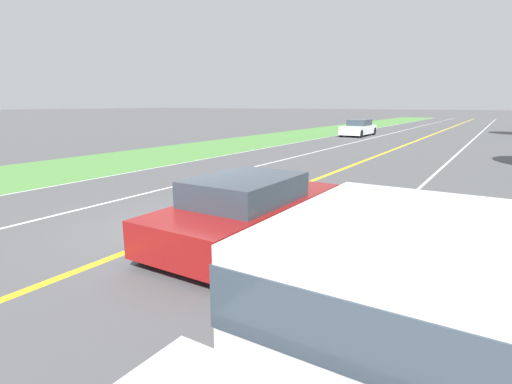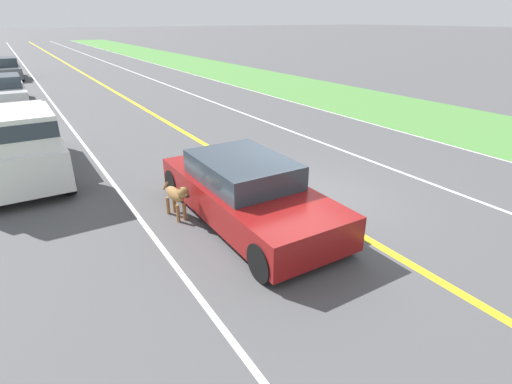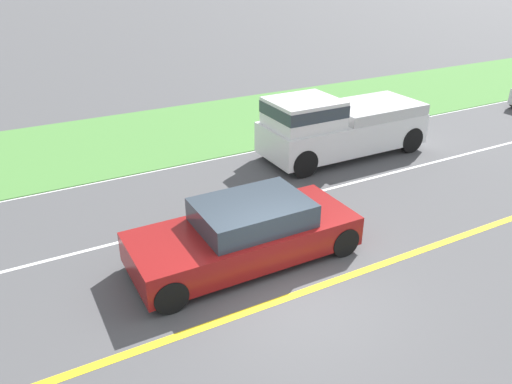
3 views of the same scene
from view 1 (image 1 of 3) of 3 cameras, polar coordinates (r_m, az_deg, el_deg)
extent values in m
plane|color=#4C4C4F|center=(8.96, -9.91, -5.25)|extent=(400.00, 400.00, 0.00)
cube|color=yellow|center=(8.96, -9.92, -5.23)|extent=(0.18, 160.00, 0.01)
cube|color=white|center=(14.49, -30.97, -0.04)|extent=(0.14, 160.00, 0.01)
cube|color=white|center=(7.21, 11.57, -9.73)|extent=(0.10, 160.00, 0.01)
cube|color=white|center=(11.53, -22.98, -2.05)|extent=(0.10, 160.00, 0.01)
cube|color=maroon|center=(8.05, -0.77, -3.31)|extent=(1.90, 4.76, 0.65)
cube|color=#2D3842|center=(7.76, -1.55, 0.43)|extent=(1.63, 2.29, 0.49)
cylinder|color=black|center=(9.39, 10.18, -2.32)|extent=(0.22, 0.66, 0.66)
cylinder|color=black|center=(6.13, -3.98, -10.27)|extent=(0.22, 0.66, 0.66)
cylinder|color=black|center=(10.14, 1.14, -1.02)|extent=(0.22, 0.66, 0.66)
cylinder|color=black|center=(7.22, -15.19, -7.12)|extent=(0.22, 0.66, 0.66)
ellipsoid|color=olive|center=(6.69, 3.82, -6.47)|extent=(0.28, 0.69, 0.28)
cylinder|color=olive|center=(6.99, 5.12, -8.59)|extent=(0.07, 0.07, 0.39)
cylinder|color=olive|center=(6.58, 3.58, -9.94)|extent=(0.07, 0.07, 0.39)
cylinder|color=olive|center=(7.04, 3.96, -8.41)|extent=(0.07, 0.07, 0.39)
cylinder|color=olive|center=(6.63, 2.35, -9.73)|extent=(0.07, 0.07, 0.39)
cylinder|color=olive|center=(6.91, 4.76, -4.88)|extent=(0.16, 0.20, 0.18)
sphere|color=olive|center=(7.00, 5.14, -4.11)|extent=(0.25, 0.25, 0.23)
ellipsoid|color=#331E14|center=(7.14, 5.61, -3.92)|extent=(0.11, 0.12, 0.09)
cone|color=brown|center=(6.94, 5.61, -3.52)|extent=(0.08, 0.08, 0.10)
cone|color=brown|center=(6.98, 4.64, -3.39)|extent=(0.08, 0.08, 0.10)
cylinder|color=olive|center=(6.29, 2.23, -7.29)|extent=(0.08, 0.26, 0.25)
cube|color=silver|center=(2.76, 23.00, -12.19)|extent=(1.77, 1.99, 0.80)
cube|color=#2D3842|center=(2.71, 23.22, -9.87)|extent=(1.79, 2.02, 0.35)
cylinder|color=black|center=(3.99, 8.68, -22.54)|extent=(0.22, 0.83, 0.83)
cube|color=white|center=(35.78, 14.40, 8.61)|extent=(1.81, 4.62, 0.69)
cube|color=#2D3842|center=(35.92, 14.55, 9.58)|extent=(1.56, 2.22, 0.51)
cylinder|color=black|center=(34.28, 12.08, 8.24)|extent=(0.22, 0.65, 0.65)
cylinder|color=black|center=(37.83, 14.09, 8.52)|extent=(0.22, 0.65, 0.65)
cylinder|color=black|center=(33.75, 14.71, 8.05)|extent=(0.22, 0.65, 0.65)
cylinder|color=black|center=(37.35, 16.50, 8.34)|extent=(0.22, 0.65, 0.65)
camera|label=2|loc=(13.07, 31.57, 16.12)|focal=28.00mm
camera|label=3|loc=(16.43, -18.13, 23.39)|focal=35.00mm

